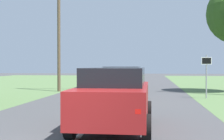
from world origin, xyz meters
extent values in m
plane|color=#424244|center=(0.00, 9.48, 0.00)|extent=(120.00, 120.00, 0.00)
cube|color=maroon|center=(0.87, 3.65, 0.86)|extent=(2.05, 4.92, 0.99)
cube|color=black|center=(0.87, 3.90, 1.63)|extent=(1.80, 3.05, 0.55)
cube|color=red|center=(0.03, 1.23, 0.90)|extent=(0.14, 0.06, 0.12)
cube|color=red|center=(1.70, 1.22, 0.90)|extent=(0.14, 0.06, 0.12)
cylinder|color=black|center=(-0.15, 5.18, 0.36)|extent=(0.25, 0.72, 0.72)
cylinder|color=black|center=(1.89, 5.17, 0.36)|extent=(0.25, 0.72, 0.72)
cylinder|color=black|center=(-0.15, 2.13, 0.36)|extent=(0.25, 0.72, 0.72)
cylinder|color=black|center=(1.89, 2.13, 0.36)|extent=(0.25, 0.72, 0.72)
cube|color=silver|center=(0.49, 11.28, 0.86)|extent=(2.19, 5.36, 0.91)
cube|color=black|center=(0.48, 11.01, 1.61)|extent=(1.87, 2.06, 0.59)
cube|color=#B8B8B8|center=(0.45, 9.63, 1.41)|extent=(2.02, 2.06, 0.20)
cube|color=red|center=(-0.42, 8.67, 0.90)|extent=(0.14, 0.06, 0.12)
cube|color=red|center=(1.29, 8.63, 0.90)|extent=(0.14, 0.06, 0.12)
cylinder|color=black|center=(-0.52, 12.95, 0.40)|extent=(0.27, 0.80, 0.80)
cylinder|color=black|center=(1.56, 12.91, 0.40)|extent=(0.27, 0.80, 0.80)
cylinder|color=black|center=(-0.59, 9.65, 0.40)|extent=(0.27, 0.80, 0.80)
cylinder|color=black|center=(1.49, 9.61, 0.40)|extent=(0.27, 0.80, 0.80)
cylinder|color=brown|center=(-4.89, 17.39, 4.45)|extent=(0.24, 0.24, 8.91)
cylinder|color=gray|center=(5.27, 13.43, 1.30)|extent=(0.08, 0.08, 2.59)
cube|color=white|center=(5.27, 13.40, 2.24)|extent=(0.60, 0.03, 0.44)
cube|color=black|center=(5.27, 13.38, 2.24)|extent=(0.52, 0.01, 0.36)
camera|label=1|loc=(1.99, -6.30, 1.99)|focal=51.87mm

